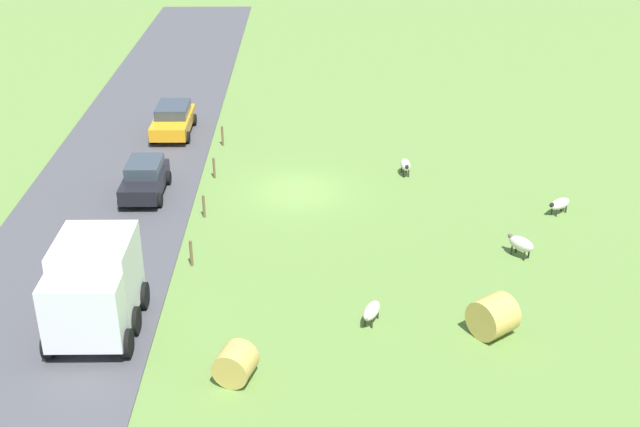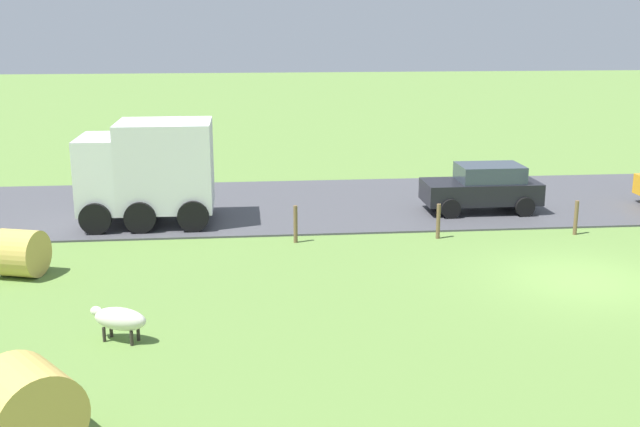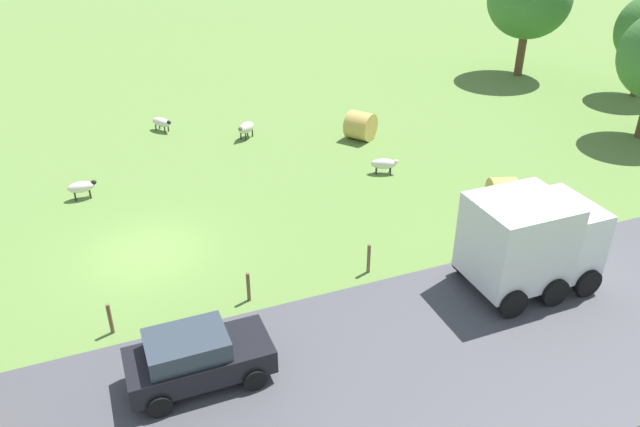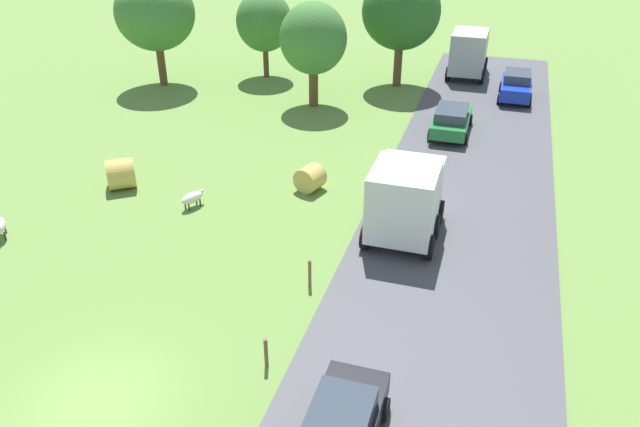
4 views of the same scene
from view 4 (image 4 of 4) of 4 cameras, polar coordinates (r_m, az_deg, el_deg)
The scene contains 15 objects.
ground_plane at distance 19.30m, azimuth -19.91°, elevation -16.02°, with size 160.00×160.00×0.00m, color olive.
sheep_3 at distance 27.60m, azimuth -11.85°, elevation 1.46°, with size 0.89×1.28×0.71m.
hay_bale_0 at distance 28.43m, azimuth -0.94°, elevation 3.31°, with size 1.20×1.20×1.07m, color tan.
hay_bale_1 at distance 30.08m, azimuth -18.13°, elevation 3.54°, with size 1.42×1.42×1.24m, color tan.
tree_0 at distance 44.21m, azimuth -5.24°, elevation 17.44°, with size 3.87×3.87×5.96m.
tree_1 at distance 43.41m, azimuth -15.19°, elevation 17.65°, with size 5.21×5.21×7.32m.
tree_2 at distance 42.21m, azimuth 7.60°, elevation 18.21°, with size 5.14×5.14×7.47m.
tree_5 at distance 38.14m, azimuth -0.64°, elevation 16.02°, with size 4.09×4.09×6.38m.
fence_post_2 at distance 18.89m, azimuth -5.07°, elevation -12.86°, with size 0.12×0.12×1.06m, color brown.
fence_post_3 at distance 21.97m, azimuth -0.96°, elevation -5.62°, with size 0.12×0.12×1.11m, color brown.
truck_0 at distance 24.52m, azimuth 8.02°, elevation 1.49°, with size 2.83×4.10×3.23m.
truck_1 at distance 45.87m, azimuth 13.76°, elevation 14.50°, with size 2.62×4.54×3.25m.
car_0 at distance 42.12m, azimuth 17.87°, elevation 11.34°, with size 2.06×4.02×1.68m.
car_1 at distance 16.44m, azimuth 2.01°, elevation -19.23°, with size 1.95×3.85×1.59m.
car_2 at distance 35.38m, azimuth 12.19°, elevation 8.60°, with size 2.13×4.49×1.55m.
Camera 4 is at (9.72, -10.06, 13.30)m, focal length 34.21 mm.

